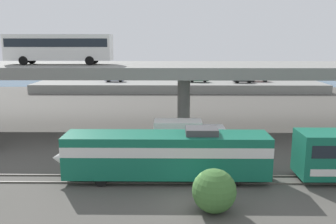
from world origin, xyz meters
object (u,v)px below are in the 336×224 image
(service_truck_west, at_px, (187,135))
(transit_bus_on_overpass, at_px, (59,46))
(parked_car_0, at_px, (115,78))
(parked_car_2, at_px, (259,78))
(parked_car_1, at_px, (243,79))
(train_locomotive, at_px, (157,153))
(parked_car_3, at_px, (199,79))

(service_truck_west, bearing_deg, transit_bus_on_overpass, 152.07)
(parked_car_0, bearing_deg, parked_car_2, -178.86)
(parked_car_1, relative_size, parked_car_2, 0.97)
(train_locomotive, distance_m, service_truck_west, 7.95)
(train_locomotive, bearing_deg, transit_bus_on_overpass, -52.09)
(service_truck_west, bearing_deg, parked_car_2, 68.46)
(service_truck_west, relative_size, parked_car_0, 1.61)
(train_locomotive, xyz_separation_m, parked_car_0, (-11.23, 50.88, 0.37))
(train_locomotive, bearing_deg, parked_car_2, -111.22)
(train_locomotive, bearing_deg, service_truck_west, -109.31)
(train_locomotive, height_order, service_truck_west, train_locomotive)
(transit_bus_on_overpass, distance_m, service_truck_west, 18.30)
(train_locomotive, bearing_deg, parked_car_3, -97.71)
(parked_car_1, bearing_deg, parked_car_3, -7.24)
(transit_bus_on_overpass, bearing_deg, service_truck_west, 152.07)
(parked_car_3, bearing_deg, parked_car_1, 172.76)
(parked_car_3, bearing_deg, transit_bus_on_overpass, 62.17)
(parked_car_0, bearing_deg, parked_car_1, 176.38)
(transit_bus_on_overpass, bearing_deg, parked_car_2, -131.13)
(parked_car_3, bearing_deg, parked_car_2, -174.94)
(transit_bus_on_overpass, xyz_separation_m, parked_car_2, (31.77, 36.38, -7.40))
(parked_car_3, bearing_deg, parked_car_0, -1.74)
(transit_bus_on_overpass, relative_size, parked_car_0, 2.85)
(parked_car_2, bearing_deg, parked_car_3, 5.06)
(parked_car_0, bearing_deg, train_locomotive, 102.45)
(parked_car_0, bearing_deg, parked_car_3, 178.26)
(service_truck_west, xyz_separation_m, parked_car_0, (-13.85, 43.40, 0.93))
(parked_car_1, distance_m, parked_car_2, 4.54)
(transit_bus_on_overpass, xyz_separation_m, parked_car_1, (27.89, 34.03, -7.40))
(train_locomotive, relative_size, parked_car_3, 3.78)
(transit_bus_on_overpass, height_order, parked_car_1, transit_bus_on_overpass)
(transit_bus_on_overpass, height_order, service_truck_west, transit_bus_on_overpass)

